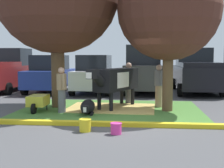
{
  "coord_description": "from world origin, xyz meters",
  "views": [
    {
      "loc": [
        0.72,
        -9.02,
        1.93
      ],
      "look_at": [
        -0.46,
        2.68,
        0.9
      ],
      "focal_mm": 49.92,
      "sensor_mm": 36.0,
      "label": 1
    }
  ],
  "objects_px": {
    "person_handler": "(159,85)",
    "wheelbarrow": "(38,101)",
    "calf_lying": "(88,107)",
    "sedan_blue": "(50,74)",
    "suv_dark_grey": "(144,69)",
    "shade_tree_right": "(169,9)",
    "bucket_pink": "(116,128)",
    "pickup_truck_maroon": "(5,71)",
    "pickup_truck_black": "(196,72)",
    "hatchback_white": "(95,74)",
    "bucket_yellow": "(85,125)",
    "person_visitor_far": "(129,82)",
    "person_visitor_near": "(62,89)",
    "cow_holstein": "(115,80)"
  },
  "relations": [
    {
      "from": "cow_holstein",
      "to": "suv_dark_grey",
      "type": "xyz_separation_m",
      "value": [
        1.05,
        5.26,
        0.2
      ]
    },
    {
      "from": "wheelbarrow",
      "to": "hatchback_white",
      "type": "relative_size",
      "value": 0.36
    },
    {
      "from": "hatchback_white",
      "to": "person_handler",
      "type": "bearing_deg",
      "value": -55.17
    },
    {
      "from": "wheelbarrow",
      "to": "shade_tree_right",
      "type": "bearing_deg",
      "value": 6.98
    },
    {
      "from": "person_visitor_far",
      "to": "pickup_truck_black",
      "type": "relative_size",
      "value": 0.31
    },
    {
      "from": "calf_lying",
      "to": "person_visitor_far",
      "type": "bearing_deg",
      "value": 61.63
    },
    {
      "from": "pickup_truck_maroon",
      "to": "sedan_blue",
      "type": "distance_m",
      "value": 2.7
    },
    {
      "from": "wheelbarrow",
      "to": "hatchback_white",
      "type": "distance_m",
      "value": 6.08
    },
    {
      "from": "person_visitor_near",
      "to": "bucket_yellow",
      "type": "height_order",
      "value": "person_visitor_near"
    },
    {
      "from": "person_visitor_near",
      "to": "wheelbarrow",
      "type": "distance_m",
      "value": 1.03
    },
    {
      "from": "person_visitor_far",
      "to": "wheelbarrow",
      "type": "distance_m",
      "value": 3.79
    },
    {
      "from": "cow_holstein",
      "to": "calf_lying",
      "type": "relative_size",
      "value": 2.27
    },
    {
      "from": "bucket_pink",
      "to": "person_handler",
      "type": "bearing_deg",
      "value": 73.59
    },
    {
      "from": "calf_lying",
      "to": "pickup_truck_maroon",
      "type": "relative_size",
      "value": 0.24
    },
    {
      "from": "person_handler",
      "to": "pickup_truck_black",
      "type": "xyz_separation_m",
      "value": [
        2.22,
        5.26,
        0.23
      ]
    },
    {
      "from": "person_visitor_near",
      "to": "person_handler",
      "type": "bearing_deg",
      "value": 24.73
    },
    {
      "from": "cow_holstein",
      "to": "suv_dark_grey",
      "type": "relative_size",
      "value": 0.64
    },
    {
      "from": "person_handler",
      "to": "wheelbarrow",
      "type": "distance_m",
      "value": 4.51
    },
    {
      "from": "person_visitor_near",
      "to": "person_visitor_far",
      "type": "relative_size",
      "value": 0.93
    },
    {
      "from": "person_handler",
      "to": "suv_dark_grey",
      "type": "xyz_separation_m",
      "value": [
        -0.58,
        4.87,
        0.39
      ]
    },
    {
      "from": "cow_holstein",
      "to": "person_handler",
      "type": "bearing_deg",
      "value": 13.21
    },
    {
      "from": "calf_lying",
      "to": "sedan_blue",
      "type": "distance_m",
      "value": 7.1
    },
    {
      "from": "calf_lying",
      "to": "pickup_truck_black",
      "type": "xyz_separation_m",
      "value": [
        4.68,
        6.85,
        0.88
      ]
    },
    {
      "from": "hatchback_white",
      "to": "bucket_yellow",
      "type": "bearing_deg",
      "value": -82.67
    },
    {
      "from": "shade_tree_right",
      "to": "pickup_truck_black",
      "type": "relative_size",
      "value": 0.99
    },
    {
      "from": "bucket_yellow",
      "to": "person_handler",
      "type": "bearing_deg",
      "value": 63.01
    },
    {
      "from": "bucket_pink",
      "to": "pickup_truck_maroon",
      "type": "height_order",
      "value": "pickup_truck_maroon"
    },
    {
      "from": "bucket_yellow",
      "to": "cow_holstein",
      "type": "bearing_deg",
      "value": 83.02
    },
    {
      "from": "shade_tree_right",
      "to": "calf_lying",
      "type": "bearing_deg",
      "value": -164.0
    },
    {
      "from": "pickup_truck_maroon",
      "to": "suv_dark_grey",
      "type": "bearing_deg",
      "value": -0.91
    },
    {
      "from": "shade_tree_right",
      "to": "wheelbarrow",
      "type": "xyz_separation_m",
      "value": [
        -4.54,
        -0.56,
        -3.19
      ]
    },
    {
      "from": "pickup_truck_black",
      "to": "person_visitor_near",
      "type": "bearing_deg",
      "value": -129.34
    },
    {
      "from": "bucket_yellow",
      "to": "person_visitor_near",
      "type": "bearing_deg",
      "value": 116.98
    },
    {
      "from": "wheelbarrow",
      "to": "hatchback_white",
      "type": "bearing_deg",
      "value": 79.7
    },
    {
      "from": "shade_tree_right",
      "to": "cow_holstein",
      "type": "height_order",
      "value": "shade_tree_right"
    },
    {
      "from": "person_visitor_far",
      "to": "bucket_pink",
      "type": "bearing_deg",
      "value": -90.85
    },
    {
      "from": "bucket_yellow",
      "to": "pickup_truck_maroon",
      "type": "height_order",
      "value": "pickup_truck_maroon"
    },
    {
      "from": "person_handler",
      "to": "calf_lying",
      "type": "bearing_deg",
      "value": -147.14
    },
    {
      "from": "person_visitor_far",
      "to": "sedan_blue",
      "type": "height_order",
      "value": "sedan_blue"
    },
    {
      "from": "bucket_pink",
      "to": "pickup_truck_maroon",
      "type": "bearing_deg",
      "value": 127.44
    },
    {
      "from": "sedan_blue",
      "to": "suv_dark_grey",
      "type": "xyz_separation_m",
      "value": [
        5.09,
        0.17,
        0.29
      ]
    },
    {
      "from": "bucket_yellow",
      "to": "sedan_blue",
      "type": "relative_size",
      "value": 0.07
    },
    {
      "from": "person_visitor_near",
      "to": "sedan_blue",
      "type": "bearing_deg",
      "value": 110.25
    },
    {
      "from": "bucket_pink",
      "to": "pickup_truck_black",
      "type": "height_order",
      "value": "pickup_truck_black"
    },
    {
      "from": "suv_dark_grey",
      "to": "sedan_blue",
      "type": "bearing_deg",
      "value": -178.09
    },
    {
      "from": "bucket_yellow",
      "to": "pickup_truck_black",
      "type": "relative_size",
      "value": 0.06
    },
    {
      "from": "person_handler",
      "to": "bucket_pink",
      "type": "bearing_deg",
      "value": -106.41
    },
    {
      "from": "wheelbarrow",
      "to": "bucket_yellow",
      "type": "bearing_deg",
      "value": -51.04
    },
    {
      "from": "pickup_truck_black",
      "to": "wheelbarrow",
      "type": "bearing_deg",
      "value": -134.42
    },
    {
      "from": "hatchback_white",
      "to": "suv_dark_grey",
      "type": "distance_m",
      "value": 2.64
    }
  ]
}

